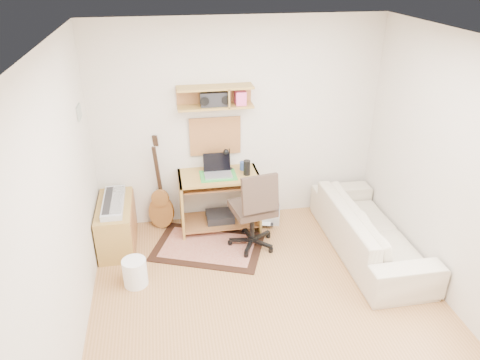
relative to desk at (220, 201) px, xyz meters
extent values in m
cube|color=#A97746|center=(0.30, -1.73, -0.38)|extent=(3.60, 4.00, 0.01)
cube|color=white|center=(0.30, -1.73, 2.23)|extent=(3.60, 4.00, 0.01)
cube|color=beige|center=(0.30, 0.28, 0.93)|extent=(3.60, 0.01, 2.60)
cube|color=beige|center=(-1.51, -1.73, 0.93)|extent=(0.01, 4.00, 2.60)
cube|color=beige|center=(2.10, -1.73, 0.93)|extent=(0.01, 4.00, 2.60)
cube|color=#A9813B|center=(0.00, 0.15, 1.32)|extent=(0.90, 0.25, 0.26)
cube|color=tan|center=(0.00, 0.25, 0.79)|extent=(0.64, 0.03, 0.49)
cube|color=#4C8CBF|center=(-1.49, -0.23, 1.34)|extent=(0.02, 0.20, 0.15)
cylinder|color=black|center=(0.34, -0.05, 0.47)|extent=(0.09, 0.09, 0.19)
cylinder|color=#2D4888|center=(0.32, 0.10, 0.43)|extent=(0.08, 0.08, 0.11)
cube|color=black|center=(-0.01, 0.15, 1.30)|extent=(0.34, 0.15, 0.17)
cube|color=tan|center=(-0.21, -0.44, -0.37)|extent=(1.50, 1.26, 0.02)
cube|color=#A9813B|center=(-1.28, -0.18, -0.10)|extent=(0.40, 0.90, 0.55)
cube|color=#B2B5BA|center=(-1.28, -0.18, 0.21)|extent=(0.24, 0.76, 0.07)
cylinder|color=white|center=(-1.05, -0.99, -0.22)|extent=(0.31, 0.31, 0.31)
cube|color=#A5A8AA|center=(0.61, 0.07, -0.29)|extent=(0.48, 0.42, 0.15)
imported|color=beige|center=(1.68, -0.84, 0.02)|extent=(0.59, 2.01, 0.79)
camera|label=1|loc=(-0.63, -5.01, 2.83)|focal=33.83mm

